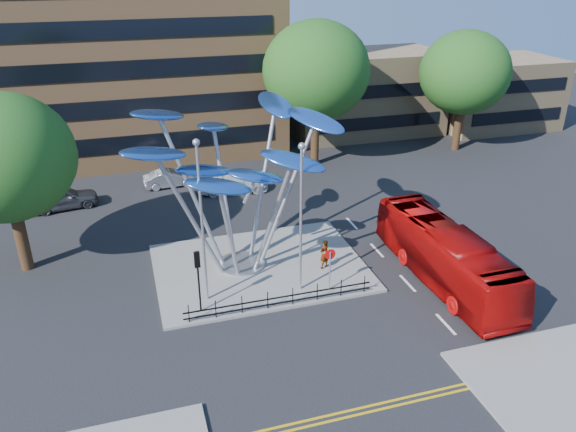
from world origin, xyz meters
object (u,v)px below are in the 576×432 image
object	(u,v)px
tree_right	(316,71)
red_bus	(445,255)
parked_car_mid	(170,178)
leaf_sculpture	(235,155)
street_lamp_left	(201,209)
traffic_light_island	(198,269)
tree_left	(3,158)
parked_car_left	(63,198)
parked_car_right	(233,182)
tree_far	(465,73)
street_lamp_right	(301,206)
pedestrian	(324,254)
no_entry_sign_island	(330,262)

from	to	relation	value
tree_right	red_bus	distance (m)	21.23
parked_car_mid	leaf_sculpture	bearing A→B (deg)	-173.97
street_lamp_left	traffic_light_island	xyz separation A→B (m)	(-0.50, -1.00, -2.74)
tree_left	parked_car_left	distance (m)	10.43
parked_car_mid	parked_car_right	xyz separation A→B (m)	(4.50, -2.44, 0.13)
street_lamp_left	parked_car_right	world-z (taller)	street_lamp_left
tree_left	parked_car_left	size ratio (longest dim) A/B	2.15
parked_car_mid	street_lamp_left	bearing A→B (deg)	175.95
street_lamp_left	tree_far	bearing A→B (deg)	34.92
red_bus	parked_car_mid	distance (m)	22.82
tree_left	parked_car_mid	distance (m)	15.33
tree_far	parked_car_left	world-z (taller)	tree_far
parked_car_mid	tree_right	bearing A→B (deg)	-87.32
leaf_sculpture	street_lamp_right	world-z (taller)	leaf_sculpture
tree_right	traffic_light_island	world-z (taller)	tree_right
tree_left	traffic_light_island	world-z (taller)	tree_left
pedestrian	parked_car_mid	world-z (taller)	pedestrian
parked_car_right	tree_right	bearing A→B (deg)	-59.04
street_lamp_right	parked_car_right	distance (m)	15.62
parked_car_left	parked_car_mid	size ratio (longest dim) A/B	1.18
tree_right	no_entry_sign_island	size ratio (longest dim) A/B	4.94
leaf_sculpture	parked_car_mid	bearing A→B (deg)	100.39
traffic_light_island	red_bus	distance (m)	13.56
tree_right	tree_far	xyz separation A→B (m)	(14.00, 0.00, -0.93)
leaf_sculpture	no_entry_sign_island	size ratio (longest dim) A/B	5.19
tree_right	parked_car_right	xyz separation A→B (m)	(-8.09, -4.00, -7.24)
street_lamp_right	parked_car_mid	distance (m)	18.70
tree_right	parked_car_mid	bearing A→B (deg)	-172.96
leaf_sculpture	traffic_light_island	size ratio (longest dim) A/B	3.71
tree_far	tree_left	bearing A→B (deg)	-161.57
tree_right	street_lamp_right	size ratio (longest dim) A/B	1.46
tree_left	street_lamp_right	bearing A→B (deg)	-25.77
tree_far	parked_car_mid	distance (m)	27.40
pedestrian	parked_car_left	distance (m)	20.24
street_lamp_left	parked_car_left	size ratio (longest dim) A/B	1.83
tree_far	leaf_sculpture	size ratio (longest dim) A/B	0.85
no_entry_sign_island	tree_right	bearing A→B (deg)	72.88
traffic_light_island	street_lamp_left	bearing A→B (deg)	63.43
tree_right	no_entry_sign_island	bearing A→B (deg)	-107.12
street_lamp_left	no_entry_sign_island	distance (m)	7.47
parked_car_right	street_lamp_right	bearing A→B (deg)	-173.08
traffic_light_island	pedestrian	world-z (taller)	traffic_light_island
tree_left	leaf_sculpture	world-z (taller)	tree_left
tree_left	parked_car_left	bearing A→B (deg)	79.34
tree_left	pedestrian	size ratio (longest dim) A/B	5.80
red_bus	parked_car_right	world-z (taller)	red_bus
traffic_light_island	pedestrian	size ratio (longest dim) A/B	1.93
tree_far	no_entry_sign_island	xyz separation A→B (m)	(-20.00, -19.48, -5.29)
street_lamp_right	red_bus	distance (m)	8.81
tree_right	tree_far	size ratio (longest dim) A/B	1.12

